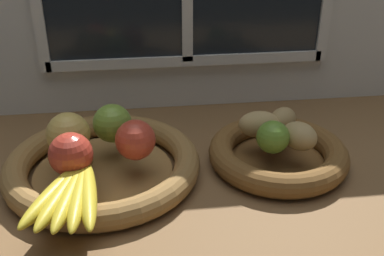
{
  "coord_description": "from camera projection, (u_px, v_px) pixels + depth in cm",
  "views": [
    {
      "loc": [
        -11.42,
        -73.24,
        47.86
      ],
      "look_at": [
        -2.29,
        0.4,
        8.65
      ],
      "focal_mm": 42.91,
      "sensor_mm": 36.0,
      "label": 1
    }
  ],
  "objects": [
    {
      "name": "ground_plane",
      "position": [
        204.0,
        175.0,
        0.89
      ],
      "size": [
        140.0,
        90.0,
        3.0
      ],
      "primitive_type": "cube",
      "color": "brown"
    },
    {
      "name": "fruit_bowl_left",
      "position": [
        103.0,
        164.0,
        0.85
      ],
      "size": [
        35.97,
        35.97,
        4.65
      ],
      "color": "olive",
      "rests_on": "ground_plane"
    },
    {
      "name": "fruit_bowl_right",
      "position": [
        277.0,
        153.0,
        0.89
      ],
      "size": [
        26.8,
        26.8,
        4.65
      ],
      "color": "brown",
      "rests_on": "ground_plane"
    },
    {
      "name": "apple_green_back",
      "position": [
        112.0,
        123.0,
        0.86
      ],
      "size": [
        7.35,
        7.35,
        7.35
      ],
      "primitive_type": "sphere",
      "color": "#7AA338",
      "rests_on": "fruit_bowl_left"
    },
    {
      "name": "apple_red_front",
      "position": [
        71.0,
        154.0,
        0.76
      ],
      "size": [
        7.44,
        7.44,
        7.44
      ],
      "primitive_type": "sphere",
      "color": "#B73828",
      "rests_on": "fruit_bowl_left"
    },
    {
      "name": "apple_golden_left",
      "position": [
        68.0,
        134.0,
        0.82
      ],
      "size": [
        7.82,
        7.82,
        7.82
      ],
      "primitive_type": "sphere",
      "color": "#DBB756",
      "rests_on": "fruit_bowl_left"
    },
    {
      "name": "apple_red_right",
      "position": [
        135.0,
        140.0,
        0.81
      ],
      "size": [
        7.23,
        7.23,
        7.23
      ],
      "primitive_type": "sphere",
      "color": "#CC422D",
      "rests_on": "fruit_bowl_left"
    },
    {
      "name": "banana_bunch_front",
      "position": [
        72.0,
        192.0,
        0.71
      ],
      "size": [
        12.49,
        20.25,
        2.76
      ],
      "color": "gold",
      "rests_on": "fruit_bowl_left"
    },
    {
      "name": "potato_back",
      "position": [
        283.0,
        120.0,
        0.9
      ],
      "size": [
        8.1,
        8.1,
        4.96
      ],
      "primitive_type": "ellipsoid",
      "rotation": [
        0.0,
        0.0,
        0.79
      ],
      "color": "#A38451",
      "rests_on": "fruit_bowl_right"
    },
    {
      "name": "potato_small",
      "position": [
        299.0,
        136.0,
        0.84
      ],
      "size": [
        8.35,
        8.82,
        5.16
      ],
      "primitive_type": "ellipsoid",
      "rotation": [
        0.0,
        0.0,
        2.14
      ],
      "color": "tan",
      "rests_on": "fruit_bowl_right"
    },
    {
      "name": "potato_oblong",
      "position": [
        259.0,
        124.0,
        0.88
      ],
      "size": [
        8.55,
        6.09,
        5.2
      ],
      "primitive_type": "ellipsoid",
      "rotation": [
        0.0,
        0.0,
        6.19
      ],
      "color": "tan",
      "rests_on": "fruit_bowl_right"
    },
    {
      "name": "lime_near",
      "position": [
        273.0,
        137.0,
        0.83
      ],
      "size": [
        6.06,
        6.06,
        6.06
      ],
      "primitive_type": "sphere",
      "color": "olive",
      "rests_on": "fruit_bowl_right"
    },
    {
      "name": "chili_pepper",
      "position": [
        284.0,
        134.0,
        0.88
      ],
      "size": [
        11.08,
        6.93,
        2.16
      ],
      "primitive_type": "cone",
      "rotation": [
        0.0,
        1.57,
        0.46
      ],
      "color": "red",
      "rests_on": "fruit_bowl_right"
    }
  ]
}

